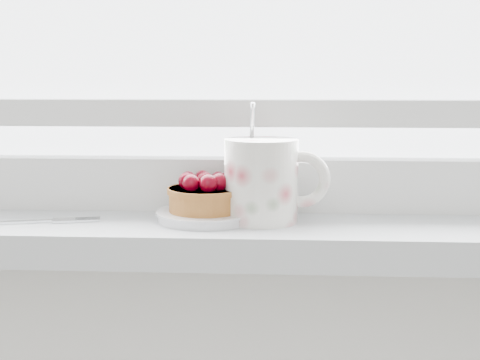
# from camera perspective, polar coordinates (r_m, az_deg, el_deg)

# --- Properties ---
(saucer) EXTENTS (0.12, 0.12, 0.01)m
(saucer) POSITION_cam_1_polar(r_m,az_deg,el_deg) (0.84, -2.96, -3.05)
(saucer) COLOR silver
(saucer) RESTS_ON windowsill
(raspberry_tart) EXTENTS (0.10, 0.10, 0.05)m
(raspberry_tart) POSITION_cam_1_polar(r_m,az_deg,el_deg) (0.83, -2.99, -1.20)
(raspberry_tart) COLOR #92531F
(raspberry_tart) RESTS_ON saucer
(floral_mug) EXTENTS (0.13, 0.09, 0.15)m
(floral_mug) POSITION_cam_1_polar(r_m,az_deg,el_deg) (0.82, 2.07, 0.11)
(floral_mug) COLOR white
(floral_mug) RESTS_ON windowsill
(fork) EXTENTS (0.18, 0.06, 0.00)m
(fork) POSITION_cam_1_polar(r_m,az_deg,el_deg) (0.86, -17.94, -3.41)
(fork) COLOR silver
(fork) RESTS_ON windowsill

